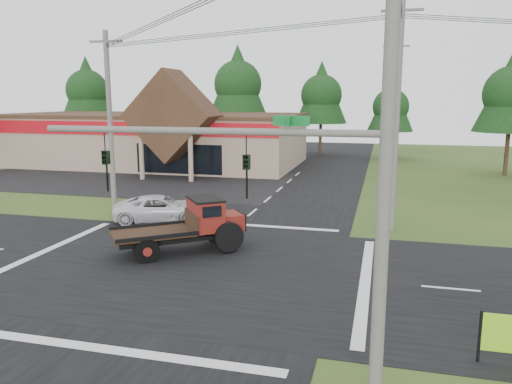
% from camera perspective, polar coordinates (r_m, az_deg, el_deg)
% --- Properties ---
extents(ground, '(120.00, 120.00, 0.00)m').
position_cam_1_polar(ground, '(20.69, -7.60, -8.42)').
color(ground, '#264518').
rests_on(ground, ground).
extents(road_ns, '(12.00, 120.00, 0.02)m').
position_cam_1_polar(road_ns, '(20.69, -7.60, -8.39)').
color(road_ns, black).
rests_on(road_ns, ground).
extents(road_ew, '(120.00, 12.00, 0.02)m').
position_cam_1_polar(road_ew, '(20.69, -7.60, -8.39)').
color(road_ew, black).
rests_on(road_ew, ground).
extents(parking_apron, '(28.00, 14.00, 0.02)m').
position_cam_1_polar(parking_apron, '(43.37, -15.44, 1.34)').
color(parking_apron, black).
rests_on(parking_apron, ground).
extents(cvs_building, '(30.40, 18.20, 9.19)m').
position_cam_1_polar(cvs_building, '(53.14, -11.54, 6.15)').
color(cvs_building, tan).
rests_on(cvs_building, ground).
extents(traffic_signal_mast, '(8.12, 0.24, 7.00)m').
position_cam_1_polar(traffic_signal_mast, '(10.97, 5.56, -1.48)').
color(traffic_signal_mast, '#595651').
rests_on(traffic_signal_mast, ground).
extents(utility_pole_nr, '(2.00, 0.30, 11.00)m').
position_cam_1_polar(utility_pole_nr, '(10.66, 14.67, 4.48)').
color(utility_pole_nr, '#595651').
rests_on(utility_pole_nr, ground).
extents(utility_pole_nw, '(2.00, 0.30, 10.50)m').
position_cam_1_polar(utility_pole_nw, '(30.36, -16.35, 7.68)').
color(utility_pole_nw, '#595651').
rests_on(utility_pole_nw, ground).
extents(utility_pole_ne, '(2.00, 0.30, 11.50)m').
position_cam_1_polar(utility_pole_ne, '(26.12, 15.79, 8.41)').
color(utility_pole_ne, '#595651').
rests_on(utility_pole_ne, ground).
extents(utility_pole_n, '(2.00, 0.30, 11.20)m').
position_cam_1_polar(utility_pole_n, '(40.12, 15.38, 8.84)').
color(utility_pole_n, '#595651').
rests_on(utility_pole_n, ground).
extents(tree_row_a, '(6.72, 6.72, 12.12)m').
position_cam_1_polar(tree_row_a, '(69.14, -18.76, 11.16)').
color(tree_row_a, '#332316').
rests_on(tree_row_a, ground).
extents(tree_row_b, '(5.60, 5.60, 10.10)m').
position_cam_1_polar(tree_row_b, '(66.07, -10.31, 10.43)').
color(tree_row_b, '#332316').
rests_on(tree_row_b, ground).
extents(tree_row_c, '(7.28, 7.28, 13.13)m').
position_cam_1_polar(tree_row_c, '(61.66, -2.09, 12.47)').
color(tree_row_c, '#332316').
rests_on(tree_row_c, ground).
extents(tree_row_d, '(6.16, 6.16, 11.11)m').
position_cam_1_polar(tree_row_d, '(60.57, 7.48, 11.15)').
color(tree_row_d, '#332316').
rests_on(tree_row_d, ground).
extents(tree_row_e, '(5.04, 5.04, 9.09)m').
position_cam_1_polar(tree_row_e, '(58.11, 15.16, 9.57)').
color(tree_row_e, '#332316').
rests_on(tree_row_e, ground).
extents(tree_side_ne, '(6.16, 6.16, 11.11)m').
position_cam_1_polar(tree_side_ne, '(49.25, 27.24, 10.23)').
color(tree_side_ne, '#332316').
rests_on(tree_side_ne, ground).
extents(antique_flatbed_truck, '(5.94, 5.25, 2.42)m').
position_cam_1_polar(antique_flatbed_truck, '(22.24, -8.61, -3.84)').
color(antique_flatbed_truck, '#621E0E').
rests_on(antique_flatbed_truck, ground).
extents(white_pickup, '(5.64, 4.10, 1.43)m').
position_cam_1_polar(white_pickup, '(28.21, -10.82, -1.86)').
color(white_pickup, silver).
rests_on(white_pickup, ground).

